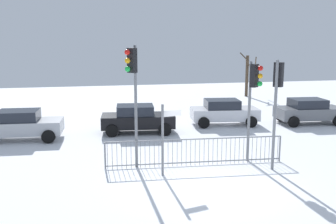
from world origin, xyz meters
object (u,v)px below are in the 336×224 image
object	(u,v)px
traffic_light_foreground_left	(133,79)
car_white_far	(224,112)
car_silver_mid	(21,125)
bare_tree_left	(247,74)
car_black_near	(137,118)
traffic_light_rear_left	(278,90)
traffic_light_mid_left	(253,89)
direction_sign_post	(164,135)
car_grey_trailing	(309,111)

from	to	relation	value
traffic_light_foreground_left	car_white_far	xyz separation A→B (m)	(6.04, 6.65, -2.64)
car_silver_mid	bare_tree_left	bearing A→B (deg)	38.62
traffic_light_foreground_left	car_black_near	world-z (taller)	traffic_light_foreground_left
car_white_far	car_black_near	xyz separation A→B (m)	(-5.15, -0.92, 0.00)
traffic_light_foreground_left	traffic_light_rear_left	bearing A→B (deg)	-143.62
traffic_light_rear_left	car_silver_mid	xyz separation A→B (m)	(-10.06, 6.60, -2.27)
traffic_light_mid_left	bare_tree_left	world-z (taller)	traffic_light_mid_left
car_black_near	car_silver_mid	xyz separation A→B (m)	(-5.76, -0.32, 0.00)
traffic_light_mid_left	direction_sign_post	bearing A→B (deg)	-24.70
direction_sign_post	car_grey_trailing	world-z (taller)	direction_sign_post
traffic_light_foreground_left	car_black_near	size ratio (longest dim) A/B	1.17
car_black_near	traffic_light_foreground_left	bearing A→B (deg)	-92.81
direction_sign_post	car_black_near	bearing A→B (deg)	75.84
car_silver_mid	car_grey_trailing	bearing A→B (deg)	5.47
traffic_light_rear_left	car_black_near	distance (m)	8.46
traffic_light_mid_left	direction_sign_post	xyz separation A→B (m)	(-3.73, -0.85, -1.47)
traffic_light_mid_left	traffic_light_foreground_left	distance (m)	4.73
traffic_light_mid_left	traffic_light_rear_left	world-z (taller)	traffic_light_rear_left
car_white_far	car_silver_mid	xyz separation A→B (m)	(-10.90, -1.24, 0.00)
traffic_light_foreground_left	car_silver_mid	world-z (taller)	traffic_light_foreground_left
traffic_light_mid_left	traffic_light_rear_left	xyz separation A→B (m)	(0.50, -1.00, 0.08)
traffic_light_foreground_left	car_white_far	distance (m)	9.36
traffic_light_rear_left	traffic_light_foreground_left	size ratio (longest dim) A/B	0.89
car_silver_mid	bare_tree_left	distance (m)	20.61
traffic_light_mid_left	traffic_light_foreground_left	size ratio (longest dim) A/B	0.86
car_black_near	bare_tree_left	xyz separation A→B (m)	(11.13, 11.43, 1.15)
direction_sign_post	car_grey_trailing	distance (m)	12.21
direction_sign_post	car_white_far	bearing A→B (deg)	41.74
direction_sign_post	car_silver_mid	size ratio (longest dim) A/B	0.67
bare_tree_left	car_black_near	bearing A→B (deg)	-134.26
car_silver_mid	traffic_light_rear_left	bearing A→B (deg)	-29.45
car_grey_trailing	car_white_far	world-z (taller)	same
car_grey_trailing	car_silver_mid	size ratio (longest dim) A/B	1.01
car_white_far	car_silver_mid	distance (m)	10.97
car_white_far	bare_tree_left	size ratio (longest dim) A/B	1.05
car_white_far	bare_tree_left	xyz separation A→B (m)	(5.99, 10.51, 1.15)
car_white_far	car_grey_trailing	bearing A→B (deg)	-1.62
traffic_light_mid_left	car_white_far	size ratio (longest dim) A/B	1.01
traffic_light_rear_left	traffic_light_foreground_left	world-z (taller)	traffic_light_foreground_left
car_grey_trailing	car_silver_mid	bearing A→B (deg)	-173.67
traffic_light_foreground_left	car_white_far	bearing A→B (deg)	-83.05
traffic_light_rear_left	car_white_far	distance (m)	8.20
car_grey_trailing	car_white_far	size ratio (longest dim) A/B	0.99
car_white_far	bare_tree_left	world-z (taller)	bare_tree_left
direction_sign_post	bare_tree_left	bearing A→B (deg)	43.89
traffic_light_mid_left	traffic_light_rear_left	bearing A→B (deg)	78.74
traffic_light_mid_left	car_black_near	world-z (taller)	traffic_light_mid_left
car_black_near	car_grey_trailing	bearing A→B (deg)	6.89
traffic_light_mid_left	car_black_near	distance (m)	7.36
traffic_light_rear_left	car_silver_mid	size ratio (longest dim) A/B	1.06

